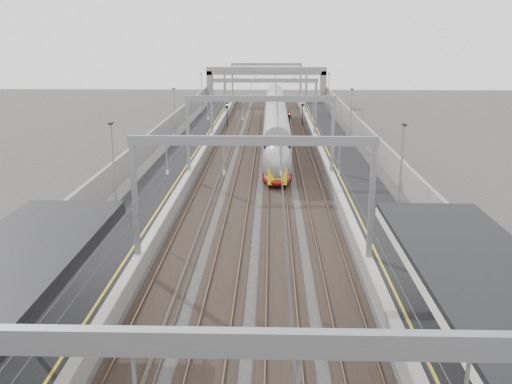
{
  "coord_description": "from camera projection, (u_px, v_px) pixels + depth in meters",
  "views": [
    {
      "loc": [
        0.96,
        -7.03,
        12.64
      ],
      "look_at": [
        0.0,
        28.68,
        2.75
      ],
      "focal_mm": 40.0,
      "sensor_mm": 36.0,
      "label": 1
    }
  ],
  "objects": [
    {
      "name": "wall_left",
      "position": [
        141.0,
        157.0,
        53.39
      ],
      "size": [
        0.3,
        120.0,
        3.2
      ],
      "primitive_type": "cube",
      "color": "gray",
      "rests_on": "ground"
    },
    {
      "name": "wall_right",
      "position": [
        381.0,
        158.0,
        52.8
      ],
      "size": [
        0.3,
        120.0,
        3.2
      ],
      "primitive_type": "cube",
      "color": "gray",
      "rests_on": "ground"
    },
    {
      "name": "platform_right",
      "position": [
        346.0,
        169.0,
        53.18
      ],
      "size": [
        4.0,
        120.0,
        1.0
      ],
      "primitive_type": "cube",
      "color": "black",
      "rests_on": "ground"
    },
    {
      "name": "overhead_line",
      "position": [
        262.0,
        100.0,
        58.26
      ],
      "size": [
        13.0,
        140.0,
        6.6
      ],
      "color": "gray",
      "rests_on": "platform_left"
    },
    {
      "name": "overbridge",
      "position": [
        266.0,
        76.0,
        105.09
      ],
      "size": [
        22.0,
        2.2,
        6.9
      ],
      "color": "gray",
      "rests_on": "ground"
    },
    {
      "name": "signal_green",
      "position": [
        227.0,
        111.0,
        79.21
      ],
      "size": [
        0.32,
        0.32,
        3.48
      ],
      "color": "black",
      "rests_on": "ground"
    },
    {
      "name": "signal_red_far",
      "position": [
        302.0,
        109.0,
        81.26
      ],
      "size": [
        0.32,
        0.32,
        3.48
      ],
      "color": "black",
      "rests_on": "ground"
    },
    {
      "name": "tracks",
      "position": [
        261.0,
        173.0,
        53.51
      ],
      "size": [
        11.4,
        140.0,
        0.2
      ],
      "color": "black",
      "rests_on": "ground"
    },
    {
      "name": "platform_left",
      "position": [
        176.0,
        168.0,
        53.6
      ],
      "size": [
        4.0,
        120.0,
        1.0
      ],
      "primitive_type": "cube",
      "color": "black",
      "rests_on": "ground"
    },
    {
      "name": "train",
      "position": [
        276.0,
        127.0,
        67.96
      ],
      "size": [
        2.55,
        46.45,
        4.04
      ],
      "color": "maroon",
      "rests_on": "ground"
    },
    {
      "name": "signal_red_near",
      "position": [
        289.0,
        120.0,
        70.38
      ],
      "size": [
        0.32,
        0.32,
        3.48
      ],
      "color": "black",
      "rests_on": "ground"
    }
  ]
}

